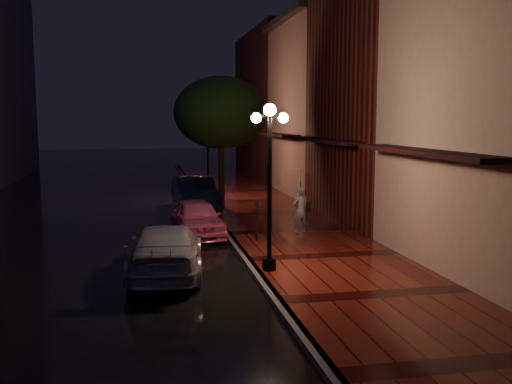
{
  "coord_description": "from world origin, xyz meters",
  "views": [
    {
      "loc": [
        -2.83,
        -19.18,
        4.08
      ],
      "look_at": [
        1.23,
        1.2,
        1.4
      ],
      "focal_mm": 40.0,
      "sensor_mm": 36.0,
      "label": 1
    }
  ],
  "objects": [
    {
      "name": "street_tree",
      "position": [
        0.61,
        5.99,
        4.24
      ],
      "size": [
        4.16,
        4.16,
        5.8
      ],
      "color": "black",
      "rests_on": "sidewalk"
    },
    {
      "name": "streetlamp_near",
      "position": [
        0.35,
        -5.0,
        2.6
      ],
      "size": [
        0.96,
        0.36,
        4.31
      ],
      "color": "black",
      "rests_on": "sidewalk"
    },
    {
      "name": "parking_meter",
      "position": [
        0.74,
        -1.41,
        0.95
      ],
      "size": [
        0.14,
        0.12,
        1.33
      ],
      "rotation": [
        0.0,
        0.0,
        -0.3
      ],
      "color": "black",
      "rests_on": "sidewalk"
    },
    {
      "name": "storefront_extra",
      "position": [
        7.0,
        20.0,
        5.0
      ],
      "size": [
        5.0,
        12.0,
        10.0
      ],
      "primitive_type": "cube",
      "color": "#511914",
      "rests_on": "ground"
    },
    {
      "name": "streetlamp_far",
      "position": [
        0.35,
        9.0,
        2.6
      ],
      "size": [
        0.96,
        0.36,
        4.31
      ],
      "color": "black",
      "rests_on": "sidewalk"
    },
    {
      "name": "pink_car",
      "position": [
        -1.03,
        0.41,
        0.65
      ],
      "size": [
        1.86,
        3.93,
        1.3
      ],
      "primitive_type": "imported",
      "rotation": [
        0.0,
        0.0,
        0.09
      ],
      "color": "#E55E8E",
      "rests_on": "ground"
    },
    {
      "name": "silver_car",
      "position": [
        -2.29,
        -4.4,
        0.66
      ],
      "size": [
        2.27,
        4.72,
        1.33
      ],
      "primitive_type": "imported",
      "rotation": [
        0.0,
        0.0,
        3.05
      ],
      "color": "#9E9DA4",
      "rests_on": "ground"
    },
    {
      "name": "ground",
      "position": [
        0.0,
        0.0,
        0.0
      ],
      "size": [
        120.0,
        120.0,
        0.0
      ],
      "primitive_type": "plane",
      "color": "black",
      "rests_on": "ground"
    },
    {
      "name": "sidewalk",
      "position": [
        2.25,
        0.0,
        0.07
      ],
      "size": [
        4.5,
        60.0,
        0.15
      ],
      "primitive_type": "cube",
      "color": "#47100C",
      "rests_on": "ground"
    },
    {
      "name": "curb",
      "position": [
        0.0,
        0.0,
        0.07
      ],
      "size": [
        0.25,
        60.0,
        0.15
      ],
      "primitive_type": "cube",
      "color": "#595451",
      "rests_on": "ground"
    },
    {
      "name": "storefront_far",
      "position": [
        7.0,
        10.0,
        4.5
      ],
      "size": [
        5.0,
        8.0,
        9.0
      ],
      "primitive_type": "cube",
      "color": "#8C5951",
      "rests_on": "ground"
    },
    {
      "name": "navy_car",
      "position": [
        -0.6,
        5.96,
        0.77
      ],
      "size": [
        1.91,
        4.75,
        1.53
      ],
      "primitive_type": "imported",
      "rotation": [
        0.0,
        0.0,
        0.06
      ],
      "color": "black",
      "rests_on": "ground"
    },
    {
      "name": "woman_with_umbrella",
      "position": [
        2.49,
        -0.35,
        1.61
      ],
      "size": [
        0.92,
        0.94,
        2.21
      ],
      "rotation": [
        0.0,
        0.0,
        3.34
      ],
      "color": "silver",
      "rests_on": "sidewalk"
    },
    {
      "name": "storefront_mid",
      "position": [
        7.0,
        2.0,
        5.5
      ],
      "size": [
        5.0,
        8.0,
        11.0
      ],
      "primitive_type": "cube",
      "color": "#511914",
      "rests_on": "ground"
    }
  ]
}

